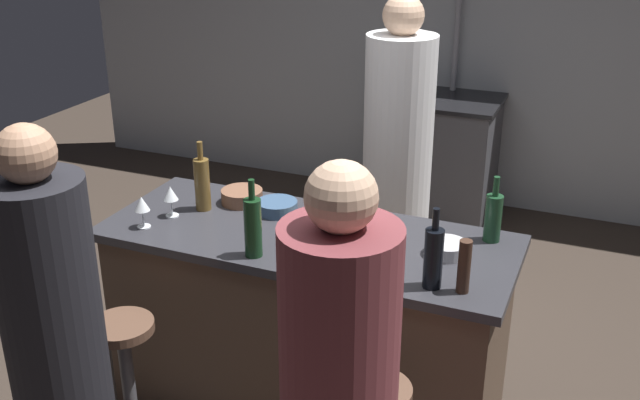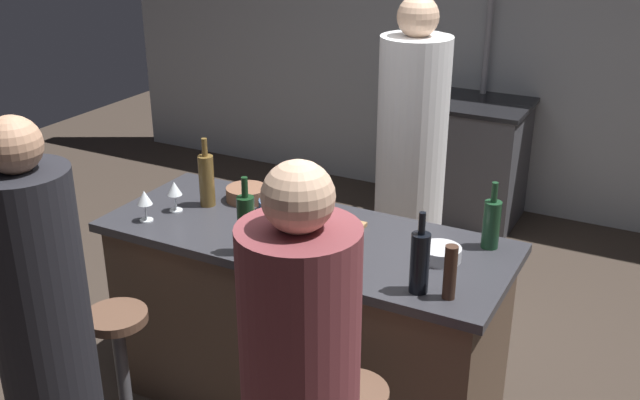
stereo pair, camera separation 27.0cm
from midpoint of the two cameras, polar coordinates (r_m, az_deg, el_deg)
back_wall at (r=5.69m, az=14.53°, el=12.25°), size 6.40×0.16×2.60m
kitchen_island at (r=3.44m, az=1.10°, el=-9.35°), size 1.80×0.72×0.90m
stove_range at (r=5.53m, az=12.64°, el=2.94°), size 0.80×0.64×0.89m
chef at (r=4.11m, az=8.79°, el=1.92°), size 0.38×0.38×1.79m
bar_stool_left at (r=3.31m, az=-12.56°, el=-13.02°), size 0.28×0.28×0.68m
guest_left at (r=2.87m, az=-17.66°, el=-10.70°), size 0.34×0.34×1.62m
cutting_board at (r=3.27m, az=2.67°, el=-2.06°), size 0.32×0.22×0.02m
pepper_mill at (r=2.75m, az=12.74°, el=-5.49°), size 0.05×0.05×0.21m
wine_bottle_dark at (r=2.76m, az=10.45°, el=-4.70°), size 0.07×0.07×0.32m
wine_bottle_amber at (r=3.47m, az=-6.50°, el=1.54°), size 0.07×0.07×0.33m
wine_bottle_red at (r=3.00m, az=-3.12°, el=-1.87°), size 0.07×0.07×0.33m
wine_bottle_green at (r=3.16m, az=15.41°, el=-1.76°), size 0.07×0.07×0.29m
wine_glass_near_right_guest at (r=3.36m, az=-11.07°, el=0.02°), size 0.07×0.07×0.15m
wine_glass_near_left_guest at (r=3.43m, az=-8.89°, el=0.73°), size 0.07×0.07×0.15m
mixing_bowl_steel at (r=3.05m, az=11.74°, el=-4.09°), size 0.17×0.17×0.06m
mixing_bowl_blue at (r=3.42m, az=-0.90°, el=-0.45°), size 0.19×0.19×0.06m
mixing_bowl_wooden at (r=3.55m, az=-3.47°, el=0.45°), size 0.20×0.20×0.07m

